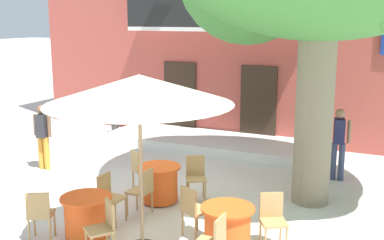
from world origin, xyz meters
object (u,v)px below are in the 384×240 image
Objects in this scene: cafe_chair_front_1 at (143,189)px; cafe_chair_front_2 at (196,175)px; cafe_chair_near_tree_1 at (193,208)px; cafe_chair_front_0 at (140,168)px; pedestrian_mid_plaza at (339,140)px; cafe_table_near_tree at (227,229)px; cafe_chair_middle_0 at (104,225)px; cafe_table_middle at (87,217)px; ground_planter_left at (115,123)px; cafe_table_front at (159,183)px; cafe_chair_middle_1 at (109,195)px; cafe_chair_middle_2 at (40,213)px; pedestrian_near_entrance at (43,133)px; cafe_chair_near_tree_0 at (273,217)px; cafe_umbrella at (139,90)px.

cafe_chair_front_1 is 1.32m from cafe_chair_front_2.
cafe_chair_near_tree_1 is 1.00× the size of cafe_chair_front_0.
cafe_chair_near_tree_1 is 4.51m from pedestrian_mid_plaza.
cafe_chair_front_2 reaches higher than cafe_table_near_tree.
cafe_chair_front_0 is (-1.04, 2.77, 0.00)m from cafe_chair_middle_0.
ground_planter_left is (-3.99, 6.70, -0.06)m from cafe_table_middle.
cafe_table_near_tree is 0.77m from cafe_chair_near_tree_1.
cafe_table_front is at bearing 94.67° from cafe_chair_front_1.
cafe_table_front is at bearing 98.64° from cafe_chair_middle_0.
cafe_chair_front_0 is (-0.33, 1.62, 0.00)m from cafe_chair_middle_1.
cafe_chair_front_2 is (0.54, 1.20, 0.00)m from cafe_chair_front_1.
pedestrian_mid_plaza is at bearing 44.29° from cafe_table_front.
cafe_chair_middle_1 and cafe_chair_middle_2 have the same top height.
cafe_chair_front_2 is 3.51m from pedestrian_mid_plaza.
cafe_chair_front_2 is (0.61, 0.45, 0.14)m from cafe_table_front.
cafe_chair_middle_2 is 0.54× the size of pedestrian_mid_plaza.
cafe_table_front is 0.77m from cafe_chair_front_2.
cafe_table_near_tree is 0.95× the size of cafe_chair_near_tree_1.
cafe_table_middle is at bearing -104.71° from cafe_chair_front_1.
pedestrian_mid_plaza is (7.29, -1.72, 0.61)m from ground_planter_left.
cafe_table_near_tree is 1.45× the size of ground_planter_left.
cafe_table_front is 0.95× the size of cafe_chair_front_1.
cafe_chair_middle_0 and cafe_chair_front_2 have the same top height.
cafe_chair_front_1 is at bearing 161.07° from cafe_table_near_tree.
cafe_chair_middle_0 is (-0.95, -1.23, 0.00)m from cafe_chair_near_tree_1.
cafe_chair_front_1 is 0.56× the size of pedestrian_near_entrance.
cafe_table_near_tree is 2.49m from cafe_table_front.
cafe_chair_near_tree_0 is 0.31× the size of cafe_umbrella.
cafe_chair_near_tree_1 is 0.54× the size of pedestrian_mid_plaza.
cafe_chair_near_tree_1 is at bearing -37.81° from cafe_chair_front_0.
pedestrian_near_entrance is at bearing 173.28° from cafe_chair_front_0.
cafe_chair_front_0 is 1.00× the size of cafe_chair_front_1.
pedestrian_near_entrance is at bearing 131.18° from cafe_chair_middle_2.
cafe_chair_middle_1 is (-0.07, 0.75, 0.14)m from cafe_table_middle.
cafe_chair_middle_0 is 1.53× the size of ground_planter_left.
pedestrian_mid_plaza reaches higher than cafe_chair_near_tree_1.
cafe_chair_front_0 is (-1.99, 1.54, 0.00)m from cafe_chair_near_tree_1.
pedestrian_mid_plaza is (3.70, 2.61, 0.42)m from cafe_chair_front_0.
cafe_table_near_tree is 0.95× the size of cafe_chair_middle_0.
ground_planter_left is (-4.26, 4.68, -0.06)m from cafe_table_front.
cafe_chair_middle_2 is at bearing -48.82° from pedestrian_near_entrance.
cafe_table_middle is at bearing -175.99° from cafe_umbrella.
cafe_umbrella is 1.80× the size of pedestrian_near_entrance.
cafe_table_near_tree is at bearing -44.14° from ground_planter_left.
pedestrian_mid_plaza is (2.97, 3.71, 0.42)m from cafe_chair_front_1.
cafe_umbrella is 4.87× the size of ground_planter_left.
cafe_umbrella is 8.63m from ground_planter_left.
cafe_chair_middle_1 is 1.00× the size of cafe_chair_front_0.
cafe_chair_near_tree_0 is 2.82m from cafe_table_front.
cafe_chair_front_0 is at bearing -175.61° from cafe_chair_front_2.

